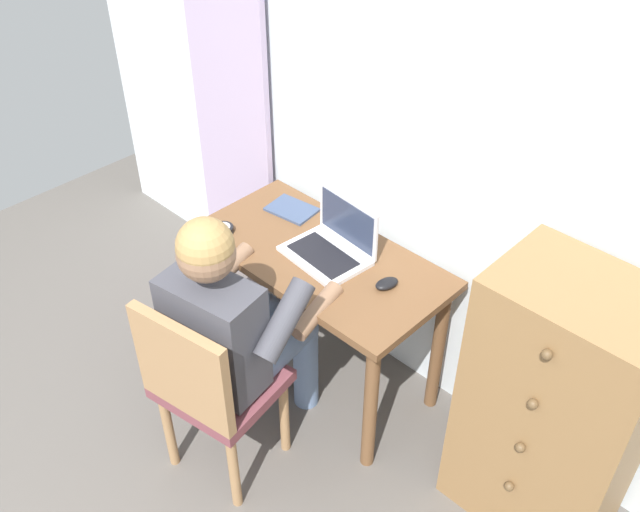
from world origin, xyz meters
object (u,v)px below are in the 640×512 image
dresser (554,410)px  chair (208,385)px  notebook_pad (292,209)px  laptop (333,244)px  desk (319,276)px  desk_clock (223,229)px  computer_mouse (387,284)px  person_seated (237,322)px

dresser → chair: (-1.00, -0.74, -0.05)m
notebook_pad → laptop: bearing=-24.0°
desk → notebook_pad: 0.36m
desk_clock → notebook_pad: bearing=73.6°
desk → computer_mouse: size_ratio=10.94×
dresser → person_seated: 1.18m
dresser → desk_clock: dresser is taller
desk_clock → dresser: bearing=10.0°
chair → desk_clock: 0.71m
desk → laptop: bearing=47.2°
notebook_pad → computer_mouse: bearing=-17.2°
laptop → computer_mouse: size_ratio=3.63×
computer_mouse → notebook_pad: computer_mouse is taller
person_seated → notebook_pad: size_ratio=5.75×
dresser → person_seated: person_seated is taller
dresser → laptop: dresser is taller
computer_mouse → dresser: bearing=17.6°
laptop → desk_clock: (-0.44, -0.22, -0.04)m
dresser → laptop: bearing=-177.7°
notebook_pad → desk: bearing=-32.2°
chair → computer_mouse: 0.78m
laptop → notebook_pad: size_ratio=1.73×
laptop → desk_clock: size_ratio=4.03×
computer_mouse → desk_clock: computer_mouse is taller
desk → computer_mouse: computer_mouse is taller
chair → computer_mouse: chair is taller
dresser → chair: dresser is taller
desk → person_seated: person_seated is taller
person_seated → laptop: person_seated is taller
desk → desk_clock: size_ratio=12.15×
dresser → notebook_pad: 1.39m
chair → desk_clock: size_ratio=9.89×
dresser → laptop: (-1.03, -0.04, 0.21)m
person_seated → desk_clock: bearing=145.5°
desk → laptop: (0.04, 0.04, 0.17)m
desk → dresser: bearing=4.4°
dresser → person_seated: bearing=-151.3°
person_seated → desk_clock: size_ratio=13.43×
laptop → notebook_pad: bearing=163.7°
chair → desk_clock: bearing=134.1°
person_seated → computer_mouse: person_seated is taller
desk → computer_mouse: (0.33, 0.03, 0.14)m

